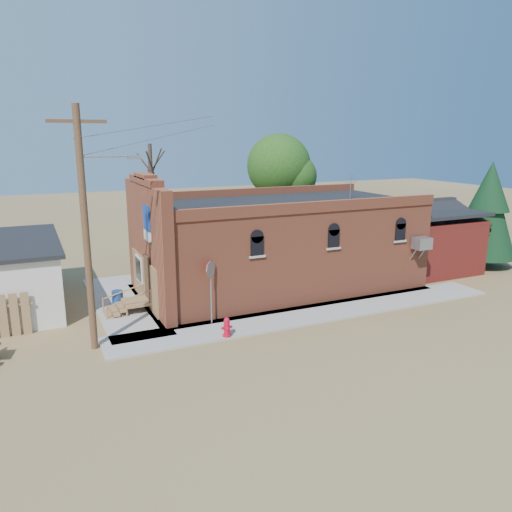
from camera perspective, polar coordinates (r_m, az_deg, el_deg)
name	(u,v)px	position (r m, az deg, el deg)	size (l,w,h in m)	color
ground	(297,326)	(21.65, 4.75, -7.93)	(120.00, 120.00, 0.00)	olive
sidewalk_south	(316,313)	(23.08, 6.92, -6.50)	(19.00, 2.20, 0.08)	#9E9991
sidewalk_west	(123,304)	(25.04, -15.01, -5.27)	(2.60, 10.00, 0.08)	#9E9991
brick_bar	(274,245)	(26.37, 2.10, 1.31)	(16.40, 7.97, 6.30)	#AE5235
red_shed	(418,232)	(32.00, 18.07, 2.67)	(5.40, 6.40, 4.30)	#521E0E
utility_pole	(87,225)	(19.05, -18.78, 3.36)	(3.12, 0.26, 9.00)	#46291C
tree_bare_near	(151,170)	(31.36, -11.94, 9.65)	(2.80, 2.80, 7.65)	#4C3C2B
tree_leafy	(279,166)	(34.95, 2.61, 10.22)	(4.40, 4.40, 8.15)	#4C3C2B
evergreen_tree	(488,207)	(33.64, 25.03, 5.06)	(3.60, 3.60, 6.50)	#4C3C2B
fire_hydrant	(227,327)	(20.17, -3.35, -8.10)	(0.47, 0.46, 0.80)	red
stop_sign	(211,275)	(21.06, -5.21, -2.22)	(0.58, 0.57, 2.77)	gray
trash_barrel	(118,299)	(24.36, -15.53, -4.75)	(0.52, 0.52, 0.79)	navy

